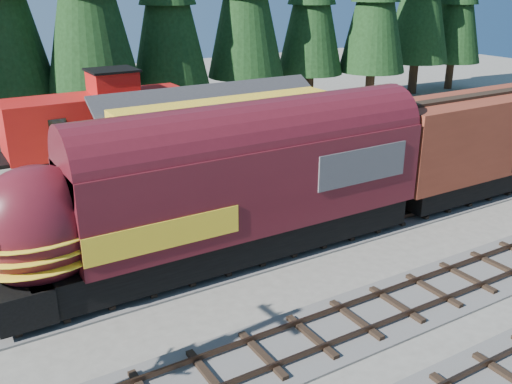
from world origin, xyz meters
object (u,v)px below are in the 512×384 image
depot (233,139)px  boxcar (502,136)px  locomotive (212,200)px  caboose (100,126)px  pickup_truck_a (111,239)px

depot → boxcar: size_ratio=0.83×
locomotive → caboose: bearing=90.2°
locomotive → boxcar: (16.96, 0.00, 0.11)m
depot → boxcar: depot is taller
boxcar → caboose: (-17.02, 14.00, -0.24)m
depot → pickup_truck_a: size_ratio=2.31×
pickup_truck_a → locomotive: bearing=-151.9°
depot → pickup_truck_a: depot is taller
depot → caboose: size_ratio=1.24×
boxcar → caboose: caboose is taller
locomotive → boxcar: bearing=0.0°
boxcar → locomotive: bearing=180.0°
caboose → boxcar: bearing=-39.4°
boxcar → pickup_truck_a: bearing=171.9°
boxcar → pickup_truck_a: size_ratio=2.80×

